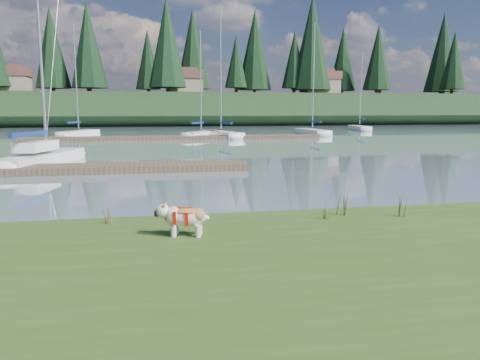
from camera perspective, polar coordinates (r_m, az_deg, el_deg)
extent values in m
plane|color=#8097A7|center=(41.87, -10.70, 4.84)|extent=(200.00, 200.00, 0.00)
cube|color=#304B1A|center=(6.31, -8.22, -14.93)|extent=(60.00, 9.00, 0.35)
cube|color=black|center=(84.78, -10.97, 8.39)|extent=(200.00, 20.00, 5.00)
cylinder|color=silver|center=(8.76, -8.10, -6.16)|extent=(0.11, 0.11, 0.23)
cylinder|color=silver|center=(8.97, -7.84, -5.80)|extent=(0.11, 0.11, 0.23)
cylinder|color=silver|center=(8.69, -5.15, -6.23)|extent=(0.11, 0.11, 0.23)
cylinder|color=silver|center=(8.91, -4.97, -5.85)|extent=(0.11, 0.11, 0.23)
ellipsoid|color=silver|center=(8.77, -6.47, -4.52)|extent=(0.81, 0.53, 0.35)
ellipsoid|color=#9F693B|center=(8.75, -6.49, -3.80)|extent=(0.58, 0.46, 0.12)
ellipsoid|color=silver|center=(8.83, -9.39, -3.75)|extent=(0.31, 0.32, 0.26)
cube|color=black|center=(8.86, -10.10, -4.02)|extent=(0.11, 0.14, 0.10)
cube|color=white|center=(24.54, -23.09, 2.20)|extent=(3.23, 7.02, 0.70)
ellipsoid|color=white|center=(27.63, -19.92, 3.02)|extent=(1.92, 2.19, 0.70)
cylinder|color=silver|center=(25.19, -23.24, 15.52)|extent=(0.14, 0.14, 10.38)
cube|color=navy|center=(23.54, -24.38, 5.13)|extent=(0.98, 3.06, 0.20)
cube|color=white|center=(24.13, -23.60, 3.81)|extent=(1.68, 2.69, 0.45)
cube|color=#4C3D2C|center=(21.27, -21.12, 1.23)|extent=(16.00, 2.00, 0.30)
cube|color=#4C3D2C|center=(41.92, -7.96, 5.12)|extent=(26.00, 2.20, 0.30)
cube|color=white|center=(48.95, -19.04, 5.31)|extent=(3.44, 6.50, 0.70)
ellipsoid|color=white|center=(51.81, -17.45, 5.54)|extent=(1.88, 2.10, 0.70)
cylinder|color=silver|center=(48.98, -19.37, 11.81)|extent=(0.12, 0.12, 9.96)
cube|color=navy|center=(48.13, -19.58, 6.64)|extent=(1.01, 2.46, 0.20)
cube|color=white|center=(44.72, -4.73, 5.48)|extent=(4.23, 5.47, 0.70)
ellipsoid|color=white|center=(47.27, -3.14, 5.67)|extent=(1.90, 1.98, 0.70)
cylinder|color=silver|center=(44.73, -4.81, 11.97)|extent=(0.12, 0.12, 8.97)
cube|color=navy|center=(43.98, -5.22, 6.96)|extent=(1.42, 2.00, 0.20)
cube|color=white|center=(44.80, -2.31, 5.51)|extent=(3.38, 7.28, 0.70)
ellipsoid|color=white|center=(48.07, -4.01, 5.71)|extent=(1.99, 2.27, 0.70)
cylinder|color=silver|center=(44.87, -2.36, 13.23)|extent=(0.12, 0.12, 10.92)
cube|color=navy|center=(43.86, -1.81, 6.98)|extent=(0.92, 2.78, 0.20)
cube|color=white|center=(49.81, 8.80, 5.73)|extent=(1.72, 6.89, 0.70)
ellipsoid|color=white|center=(53.02, 7.46, 5.93)|extent=(1.54, 1.90, 0.70)
cylinder|color=silver|center=(49.87, 8.96, 12.47)|extent=(0.12, 0.12, 10.57)
cube|color=navy|center=(48.90, 9.23, 7.05)|extent=(0.26, 2.73, 0.20)
cube|color=white|center=(61.14, 14.36, 6.09)|extent=(2.31, 6.15, 0.70)
ellipsoid|color=white|center=(64.03, 13.61, 6.22)|extent=(1.56, 1.83, 0.70)
cylinder|color=silver|center=(61.15, 14.54, 10.83)|extent=(0.12, 0.12, 8.96)
cube|color=navy|center=(60.32, 14.61, 7.17)|extent=(0.58, 2.39, 0.20)
cone|color=#475B23|center=(9.68, -8.15, -3.46)|extent=(0.03, 0.03, 0.64)
cone|color=brown|center=(9.63, -7.46, -3.90)|extent=(0.03, 0.03, 0.52)
cone|color=#475B23|center=(9.71, -7.81, -3.23)|extent=(0.03, 0.03, 0.71)
cone|color=brown|center=(9.68, -7.30, -4.03)|extent=(0.03, 0.03, 0.45)
cone|color=#475B23|center=(9.61, -8.00, -3.74)|extent=(0.03, 0.03, 0.58)
cone|color=#475B23|center=(9.88, -5.96, -3.98)|extent=(0.03, 0.03, 0.37)
cone|color=brown|center=(9.83, -5.28, -4.26)|extent=(0.03, 0.03, 0.30)
cone|color=#475B23|center=(9.91, -5.63, -3.83)|extent=(0.03, 0.03, 0.41)
cone|color=brown|center=(9.88, -5.13, -4.31)|extent=(0.03, 0.03, 0.26)
cone|color=#475B23|center=(9.81, -5.80, -4.19)|extent=(0.03, 0.03, 0.33)
cone|color=#475B23|center=(10.61, 12.08, -2.60)|extent=(0.03, 0.03, 0.61)
cone|color=brown|center=(10.60, 12.76, -2.96)|extent=(0.03, 0.03, 0.48)
cone|color=#475B23|center=(10.66, 12.31, -2.39)|extent=(0.03, 0.03, 0.67)
cone|color=brown|center=(10.66, 12.82, -3.07)|extent=(0.03, 0.03, 0.42)
cone|color=#475B23|center=(10.55, 12.34, -2.84)|extent=(0.03, 0.03, 0.55)
cone|color=#475B23|center=(10.03, -16.04, -3.92)|extent=(0.03, 0.03, 0.43)
cone|color=brown|center=(9.96, -15.43, -4.23)|extent=(0.03, 0.03, 0.34)
cone|color=#475B23|center=(10.05, -15.68, -3.76)|extent=(0.03, 0.03, 0.47)
cone|color=brown|center=(10.00, -15.23, -4.30)|extent=(0.03, 0.03, 0.30)
cone|color=#475B23|center=(9.96, -15.95, -4.14)|extent=(0.03, 0.03, 0.39)
cone|color=#475B23|center=(10.23, 9.74, -3.70)|extent=(0.03, 0.03, 0.35)
cone|color=brown|center=(10.21, 10.46, -3.94)|extent=(0.03, 0.03, 0.28)
cone|color=#475B23|center=(10.27, 10.00, -3.55)|extent=(0.03, 0.03, 0.38)
cone|color=brown|center=(10.26, 10.53, -3.98)|extent=(0.03, 0.03, 0.24)
cone|color=#475B23|center=(10.16, 10.01, -3.88)|extent=(0.03, 0.03, 0.31)
cone|color=#475B23|center=(10.85, 19.05, -2.62)|extent=(0.03, 0.03, 0.62)
cone|color=brown|center=(10.85, 19.72, -2.97)|extent=(0.03, 0.03, 0.49)
cone|color=#475B23|center=(10.90, 19.26, -2.41)|extent=(0.03, 0.03, 0.68)
cone|color=brown|center=(10.91, 19.74, -3.08)|extent=(0.03, 0.03, 0.43)
cone|color=#475B23|center=(10.79, 19.35, -2.85)|extent=(0.03, 0.03, 0.56)
cube|color=#33281C|center=(10.52, -9.42, -5.88)|extent=(60.00, 0.50, 0.14)
cylinder|color=#382619|center=(84.41, -17.95, 10.44)|extent=(0.60, 0.60, 1.80)
cone|color=black|center=(84.83, -18.14, 14.39)|extent=(4.84, 4.84, 11.00)
cylinder|color=#382619|center=(77.92, -8.78, 10.94)|extent=(0.60, 0.60, 1.80)
cone|color=black|center=(78.54, -8.91, 16.19)|extent=(6.16, 6.16, 14.00)
cylinder|color=#382619|center=(83.25, -0.47, 10.88)|extent=(0.60, 0.60, 1.80)
cone|color=black|center=(83.59, -0.47, 14.28)|extent=(3.96, 3.96, 9.00)
cylinder|color=#382619|center=(84.69, 8.63, 10.75)|extent=(0.60, 0.60, 1.80)
cone|color=black|center=(85.38, 8.75, 16.19)|extent=(7.04, 7.04, 16.00)
cylinder|color=#382619|center=(92.99, 16.28, 10.31)|extent=(0.60, 0.60, 1.80)
cone|color=black|center=(93.42, 16.45, 14.17)|extent=(5.28, 5.28, 12.00)
cylinder|color=#382619|center=(96.27, 24.39, 9.83)|extent=(0.60, 0.60, 1.80)
cone|color=black|center=(96.62, 24.60, 13.15)|extent=(4.62, 4.62, 10.50)
cube|color=gray|center=(84.71, -26.34, 10.30)|extent=(6.00, 5.00, 2.80)
cube|color=brown|center=(84.83, -26.44, 11.72)|extent=(6.30, 5.30, 1.40)
cube|color=brown|center=(84.89, -26.48, 12.25)|extent=(4.20, 3.60, 0.70)
cube|color=gray|center=(83.10, -6.83, 11.17)|extent=(6.00, 5.00, 2.80)
cube|color=brown|center=(83.22, -6.85, 12.62)|extent=(6.30, 5.30, 1.40)
cube|color=brown|center=(83.28, -6.86, 13.17)|extent=(4.20, 3.60, 0.70)
cube|color=gray|center=(86.34, 9.68, 11.02)|extent=(6.00, 5.00, 2.80)
cube|color=brown|center=(86.45, 9.72, 12.41)|extent=(6.30, 5.30, 1.40)
cube|color=brown|center=(86.51, 9.73, 12.94)|extent=(4.20, 3.60, 0.70)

